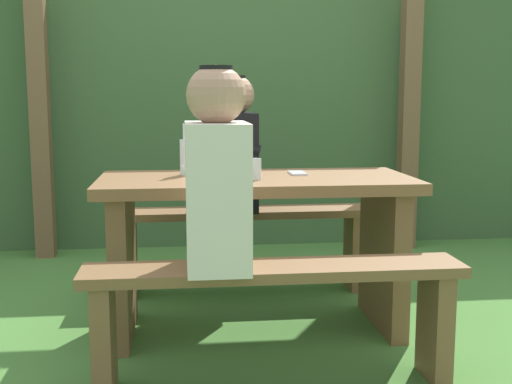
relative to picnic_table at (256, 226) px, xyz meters
name	(u,v)px	position (x,y,z in m)	size (l,w,h in m)	color
ground_plane	(256,329)	(0.00, 0.00, -0.49)	(12.00, 12.00, 0.00)	#457933
hedge_backdrop	(225,116)	(0.00, 2.12, 0.43)	(6.40, 0.78, 1.83)	#3B5B32
pergola_post_left	(39,89)	(-1.25, 1.54, 0.62)	(0.12, 0.12, 2.23)	brown
pergola_post_right	(410,90)	(1.25, 1.54, 0.62)	(0.12, 0.12, 2.23)	brown
picnic_table	(256,226)	(0.00, 0.00, 0.00)	(1.40, 0.64, 0.72)	brown
bench_near	(274,300)	(0.00, -0.60, -0.16)	(1.40, 0.24, 0.47)	brown
bench_far	(244,233)	(0.00, 0.60, -0.16)	(1.40, 0.24, 0.47)	brown
person_white_shirt	(217,176)	(-0.21, -0.59, 0.31)	(0.25, 0.35, 0.72)	silver
person_black_coat	(235,148)	(-0.05, 0.59, 0.31)	(0.25, 0.35, 0.72)	black
drinking_glass	(254,169)	(-0.02, -0.09, 0.27)	(0.06, 0.06, 0.09)	silver
bottle_left	(228,156)	(-0.13, -0.07, 0.33)	(0.07, 0.07, 0.25)	silver
bottle_right	(186,155)	(-0.31, 0.11, 0.32)	(0.06, 0.06, 0.24)	silver
cell_phone	(297,173)	(0.20, 0.08, 0.23)	(0.07, 0.14, 0.01)	silver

